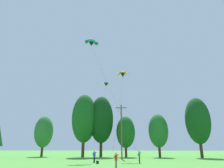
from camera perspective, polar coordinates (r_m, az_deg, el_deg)
name	(u,v)px	position (r m, az deg, el deg)	size (l,w,h in m)	color
treeline_tree_d	(44,132)	(51.96, -18.64, -12.58)	(4.31, 4.31, 9.28)	#472D19
treeline_tree_e	(84,118)	(47.72, -7.83, -9.48)	(5.59, 5.59, 14.03)	#472D19
treeline_tree_f	(101,119)	(47.99, -3.01, -9.90)	(5.50, 5.50, 13.70)	#472D19
treeline_tree_g	(126,132)	(47.06, 3.86, -13.30)	(4.20, 4.20, 8.90)	#472D19
treeline_tree_h	(158,131)	(47.43, 12.88, -12.65)	(4.31, 4.31, 9.31)	#472D19
treeline_tree_i	(198,121)	(47.92, 22.95, -9.44)	(5.18, 5.18, 12.52)	#472D19
utility_pole	(122,130)	(39.65, 2.69, -12.69)	(2.20, 0.26, 10.13)	brown
kite_flyer_near	(94,155)	(31.71, -4.99, -19.36)	(0.69, 0.71, 1.69)	black
kite_flyer_mid	(116,159)	(22.77, 1.14, -20.32)	(0.60, 0.63, 1.69)	#4C4C51
kite_flyer_far	(139,156)	(30.47, 7.68, -19.37)	(0.65, 0.67, 1.69)	black
parafoil_kite_high_blue_white	(106,84)	(53.16, -1.66, -0.03)	(2.45, 19.75, 16.89)	blue
parafoil_kite_mid_orange	(123,74)	(41.05, 3.04, 2.80)	(2.68, 16.54, 15.24)	orange
parafoil_kite_far_teal	(92,43)	(46.07, -5.78, 11.49)	(10.08, 10.56, 23.51)	teal
backpack	(97,162)	(29.68, -4.11, -21.08)	(0.32, 0.24, 0.40)	black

